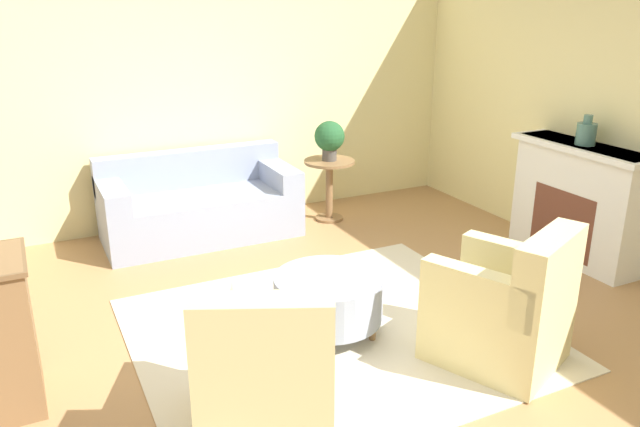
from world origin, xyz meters
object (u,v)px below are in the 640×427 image
armchair_right (505,311)px  couch (199,206)px  potted_plant_on_side_table (330,138)px  ottoman_table (328,297)px  armchair_left (267,375)px  vase_mantel_near (586,133)px  side_table (329,179)px

armchair_right → couch: bearing=110.1°
potted_plant_on_side_table → couch: bearing=174.0°
ottoman_table → potted_plant_on_side_table: (1.14, 2.23, 0.64)m
armchair_left → vase_mantel_near: (3.53, 1.10, 0.83)m
ottoman_table → couch: bearing=96.9°
couch → ottoman_table: couch is taller
couch → armchair_left: armchair_left is taller
armchair_left → vase_mantel_near: 3.79m
armchair_right → side_table: bearing=85.4°
couch → armchair_right: bearing=-69.9°
vase_mantel_near → potted_plant_on_side_table: (-1.57, 1.98, -0.28)m
armchair_left → potted_plant_on_side_table: potted_plant_on_side_table is taller
ottoman_table → side_table: (1.14, 2.23, 0.17)m
armchair_right → ottoman_table: size_ratio=1.30×
side_table → armchair_left: bearing=-122.4°
armchair_left → vase_mantel_near: vase_mantel_near is taller
couch → potted_plant_on_side_table: size_ratio=4.54×
couch → side_table: (1.43, -0.15, 0.15)m
couch → armchair_left: bearing=-99.3°
couch → armchair_right: 3.44m
armchair_right → potted_plant_on_side_table: potted_plant_on_side_table is taller
ottoman_table → side_table: size_ratio=1.17×
ottoman_table → potted_plant_on_side_table: potted_plant_on_side_table is taller
armchair_right → potted_plant_on_side_table: size_ratio=2.41×
armchair_right → side_table: (0.25, 3.08, 0.08)m
armchair_left → ottoman_table: (0.82, 0.85, -0.09)m
side_table → potted_plant_on_side_table: (0.00, 0.00, 0.47)m
couch → ottoman_table: (0.29, -2.38, -0.03)m
side_table → vase_mantel_near: vase_mantel_near is taller
couch → side_table: couch is taller
potted_plant_on_side_table → armchair_right: bearing=-94.6°
armchair_left → ottoman_table: bearing=46.3°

